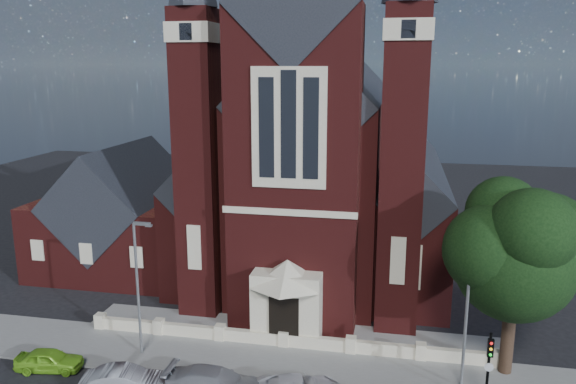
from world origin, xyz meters
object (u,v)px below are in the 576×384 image
Objects in this scene: street_tree at (519,255)px; traffic_signal at (489,361)px; parish_hall at (124,219)px; street_lamp_left at (139,281)px; car_lime_van at (49,360)px; car_silver_b at (216,384)px; church at (323,166)px; street_lamp_right at (469,307)px; car_silver_a at (125,382)px.

street_tree is 5.70m from traffic_signal.
traffic_signal is at bearing -115.95° from street_tree.
street_lamp_left is at bearing -59.98° from parish_hall.
car_silver_b reaches higher than car_lime_van.
church reaches higher than street_lamp_left.
car_silver_b is (-14.95, -5.01, -6.20)m from street_tree.
traffic_signal is 1.10× the size of car_lime_van.
street_lamp_right is 22.82m from car_lime_van.
car_silver_a is (-19.55, -5.71, -6.23)m from street_tree.
street_lamp_right is 2.23× the size of car_lime_van.
street_lamp_right is at bearing -92.64° from car_lime_van.
street_lamp_left is (-20.51, -1.71, -2.36)m from street_tree.
traffic_signal is at bearing -59.99° from street_lamp_right.
car_lime_van is 0.70× the size of car_silver_b.
street_lamp_left reaches higher than car_silver_b.
church is 9.61× the size of car_lime_van.
church is 4.31× the size of street_lamp_right.
street_lamp_left is 1.82× the size of car_silver_a.
street_tree is at bearing -23.26° from parish_hall.
car_silver_b is at bearing -51.73° from parish_hall.
car_silver_a is at bearing -63.31° from parish_hall.
car_lime_van is at bearing 62.19° from car_silver_a.
car_silver_b is at bearing -165.14° from street_lamp_right.
church reaches higher than street_lamp_right.
traffic_signal is (0.91, -1.57, -2.02)m from street_lamp_right.
car_lime_van is 9.91m from car_silver_b.
church is 25.90m from car_lime_van.
car_lime_van is at bearing -170.15° from street_tree.
street_lamp_left reaches higher than traffic_signal.
parish_hall is at bearing 150.02° from traffic_signal.
street_lamp_right is (26.09, -14.00, 0.59)m from parish_hall.
street_lamp_left is at bearing 175.24° from traffic_signal.
car_lime_van is (-12.23, -21.54, -7.57)m from church.
street_lamp_right reaches higher than car_silver_a.
street_tree is at bearing -71.01° from car_silver_b.
car_silver_b is at bearing -94.34° from car_silver_a.
traffic_signal is at bearing -96.75° from car_lime_van.
street_lamp_left reaches higher than car_lime_van.
car_lime_van is at bearing -77.22° from parish_hall.
car_silver_a is 0.85× the size of car_silver_b.
church is at bearing 118.04° from street_lamp_right.
church is 21.76m from street_lamp_right.
church reaches higher than street_tree.
street_lamp_left is at bearing 59.75° from car_silver_b.
street_lamp_left is at bearing 180.00° from street_lamp_right.
car_silver_b is (9.88, -0.70, 0.14)m from car_lime_van.
parish_hall is 29.62m from street_lamp_right.
street_lamp_right reaches higher than traffic_signal.
street_lamp_left is 5.64m from car_silver_a.
street_lamp_right reaches higher than car_silver_b.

